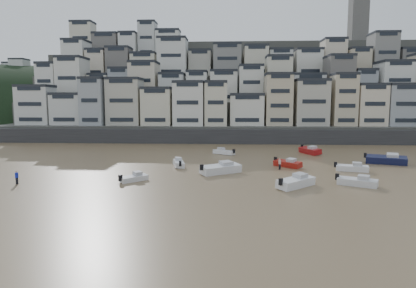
# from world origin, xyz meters

# --- Properties ---
(ground) EXTENTS (400.00, 400.00, 0.00)m
(ground) POSITION_xyz_m (0.00, 0.00, 0.00)
(ground) COLOR brown
(ground) RESTS_ON ground
(harbor_wall) EXTENTS (140.00, 3.00, 3.50)m
(harbor_wall) POSITION_xyz_m (10.00, 65.00, 1.75)
(harbor_wall) COLOR #38383A
(harbor_wall) RESTS_ON ground
(hillside) EXTENTS (141.04, 66.00, 50.00)m
(hillside) POSITION_xyz_m (14.73, 104.84, 13.01)
(hillside) COLOR #4C4C47
(hillside) RESTS_ON ground
(headland) EXTENTS (216.00, 135.00, 53.33)m
(headland) POSITION_xyz_m (-95.00, 135.00, 0.02)
(headland) COLOR black
(headland) RESTS_ON ground
(boat_a) EXTENTS (5.95, 5.83, 1.71)m
(boat_a) POSITION_xyz_m (14.96, 19.27, 0.86)
(boat_a) COLOR white
(boat_a) RESTS_ON ground
(boat_b) EXTENTS (5.34, 3.93, 1.41)m
(boat_b) POSITION_xyz_m (22.75, 20.37, 0.70)
(boat_b) COLOR silver
(boat_b) RESTS_ON ground
(boat_c) EXTENTS (6.88, 5.68, 1.86)m
(boat_c) POSITION_xyz_m (5.56, 27.29, 0.93)
(boat_c) COLOR silver
(boat_c) RESTS_ON ground
(boat_d) EXTENTS (5.30, 2.86, 1.38)m
(boat_d) POSITION_xyz_m (25.29, 30.15, 0.69)
(boat_d) COLOR white
(boat_d) RESTS_ON ground
(boat_e) EXTENTS (4.79, 4.82, 1.40)m
(boat_e) POSITION_xyz_m (16.14, 33.20, 0.70)
(boat_e) COLOR #9F1B13
(boat_e) RESTS_ON ground
(boat_f) EXTENTS (2.75, 5.26, 1.37)m
(boat_f) POSITION_xyz_m (-1.35, 32.72, 0.68)
(boat_f) COLOR silver
(boat_f) RESTS_ON ground
(boat_g) EXTENTS (7.25, 4.44, 1.88)m
(boat_g) POSITION_xyz_m (33.05, 36.84, 0.94)
(boat_g) COLOR #13183C
(boat_g) RESTS_ON ground
(boat_h) EXTENTS (4.97, 4.05, 1.34)m
(boat_h) POSITION_xyz_m (5.80, 46.37, 0.67)
(boat_h) COLOR silver
(boat_h) RESTS_ON ground
(boat_i) EXTENTS (4.05, 6.45, 1.67)m
(boat_i) POSITION_xyz_m (22.89, 48.15, 0.84)
(boat_i) COLOR maroon
(boat_i) RESTS_ON ground
(boat_j) EXTENTS (3.90, 3.90, 1.13)m
(boat_j) POSITION_xyz_m (-5.78, 21.43, 0.57)
(boat_j) COLOR white
(boat_j) RESTS_ON ground
(person_blue) EXTENTS (0.44, 0.44, 1.74)m
(person_blue) POSITION_xyz_m (-20.28, 19.03, 0.87)
(person_blue) COLOR #1826B6
(person_blue) RESTS_ON ground
(person_pink) EXTENTS (0.44, 0.44, 1.74)m
(person_pink) POSITION_xyz_m (14.58, 31.02, 0.87)
(person_pink) COLOR #D19F93
(person_pink) RESTS_ON ground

